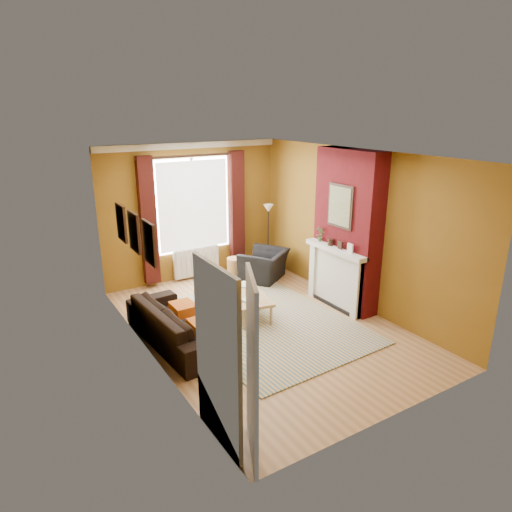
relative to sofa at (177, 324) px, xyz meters
name	(u,v)px	position (x,y,z in m)	size (l,w,h in m)	color
ground	(264,326)	(1.42, -0.24, -0.31)	(5.50, 5.50, 0.00)	#976D44
room_walls	(288,236)	(2.06, 0.03, 1.08)	(3.82, 5.54, 2.83)	brown
striped_rug	(264,322)	(1.49, -0.12, -0.30)	(2.67, 3.59, 0.02)	#33618D
sofa	(177,324)	(0.00, 0.00, 0.00)	(2.12, 0.83, 0.62)	black
armchair	(264,265)	(2.58, 1.58, 0.00)	(0.95, 0.83, 0.62)	black
coffee_table	(247,296)	(1.39, 0.28, 0.04)	(0.79, 1.26, 0.39)	tan
wicker_stool	(235,268)	(2.12, 2.00, -0.10)	(0.40, 0.40, 0.43)	#9E7344
floor_lamp	(268,219)	(2.97, 2.03, 0.85)	(0.24, 0.24, 1.47)	black
book_a	(245,302)	(1.18, -0.02, 0.09)	(0.17, 0.23, 0.02)	#999999
book_b	(241,284)	(1.51, 0.70, 0.09)	(0.21, 0.29, 0.02)	#999999
mug	(254,295)	(1.42, 0.08, 0.13)	(0.10, 0.10, 0.09)	#999999
tv_remote	(247,294)	(1.39, 0.26, 0.09)	(0.12, 0.16, 0.02)	#252527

